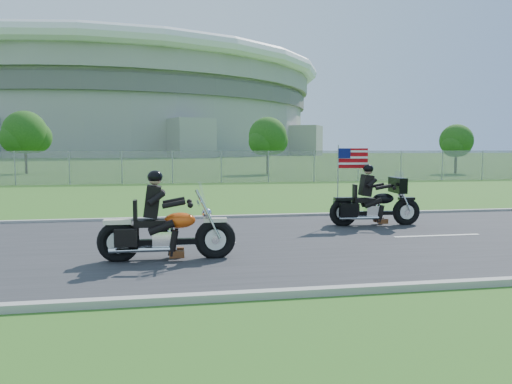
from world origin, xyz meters
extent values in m
plane|color=#315B1C|center=(0.00, 0.00, 0.00)|extent=(420.00, 420.00, 0.00)
cube|color=#28282B|center=(0.00, 0.00, 0.02)|extent=(120.00, 8.00, 0.04)
cube|color=#9E9B93|center=(0.00, 4.05, 0.05)|extent=(120.00, 0.18, 0.12)
cube|color=#9E9B93|center=(0.00, -4.05, 0.05)|extent=(120.00, 0.18, 0.12)
cube|color=gray|center=(-5.00, 20.00, 1.00)|extent=(60.00, 0.03, 2.00)
cylinder|color=#A3A099|center=(-20.00, 170.00, 10.00)|extent=(130.00, 130.00, 20.00)
cylinder|color=#605E5B|center=(-20.00, 170.00, 17.00)|extent=(132.00, 132.00, 4.00)
cylinder|color=#A3A099|center=(-20.00, 170.00, 23.00)|extent=(134.00, 134.00, 6.00)
torus|color=white|center=(-20.00, 170.00, 27.00)|extent=(140.40, 140.40, 4.40)
cylinder|color=#382316|center=(6.00, 30.00, 1.26)|extent=(0.22, 0.22, 2.52)
sphere|color=#1F4C14|center=(6.00, 30.00, 3.15)|extent=(3.20, 3.20, 3.20)
sphere|color=#1F4C14|center=(6.64, 30.48, 2.79)|extent=(2.40, 2.40, 2.40)
sphere|color=#1F4C14|center=(5.44, 29.60, 2.70)|extent=(2.24, 2.24, 2.24)
cylinder|color=#382316|center=(-14.00, 34.00, 1.40)|extent=(0.22, 0.22, 2.80)
sphere|color=#1F4C14|center=(-14.00, 34.00, 3.50)|extent=(3.60, 3.60, 3.60)
sphere|color=#1F4C14|center=(-13.28, 34.54, 3.10)|extent=(2.70, 2.70, 2.70)
sphere|color=#1F4C14|center=(-14.63, 33.55, 3.00)|extent=(2.52, 2.52, 2.52)
cylinder|color=#382316|center=(22.00, 28.00, 1.12)|extent=(0.22, 0.22, 2.24)
sphere|color=#1F4C14|center=(22.00, 28.00, 2.80)|extent=(2.80, 2.80, 2.80)
sphere|color=#1F4C14|center=(22.56, 28.42, 2.48)|extent=(2.10, 2.10, 2.10)
sphere|color=#1F4C14|center=(21.51, 27.65, 2.40)|extent=(1.96, 1.96, 1.96)
torus|color=black|center=(-1.49, -1.46, 0.40)|extent=(0.79, 0.20, 0.79)
torus|color=black|center=(-3.30, -1.43, 0.40)|extent=(0.79, 0.20, 0.79)
ellipsoid|color=#EA5011|center=(-2.16, -1.45, 0.78)|extent=(0.60, 0.35, 0.30)
cube|color=black|center=(-2.72, -1.44, 0.74)|extent=(0.59, 0.33, 0.13)
cube|color=black|center=(-2.66, -1.44, 1.15)|extent=(0.26, 0.43, 0.58)
sphere|color=black|center=(-2.61, -1.44, 1.61)|extent=(0.29, 0.29, 0.29)
cube|color=silver|center=(-1.74, -1.46, 1.29)|extent=(0.05, 0.49, 0.42)
torus|color=black|center=(4.10, 1.78, 0.40)|extent=(0.79, 0.25, 0.77)
torus|color=black|center=(2.32, 1.91, 0.40)|extent=(0.79, 0.25, 0.77)
ellipsoid|color=black|center=(3.44, 1.83, 0.77)|extent=(0.61, 0.38, 0.29)
cube|color=black|center=(2.90, 1.87, 0.73)|extent=(0.60, 0.36, 0.13)
cube|color=black|center=(2.95, 1.87, 1.14)|extent=(0.28, 0.44, 0.57)
sphere|color=black|center=(3.00, 1.86, 1.59)|extent=(0.30, 0.30, 0.28)
cube|color=black|center=(3.84, 1.80, 1.14)|extent=(0.29, 0.85, 0.42)
cube|color=#B70C11|center=(2.65, 2.10, 1.87)|extent=(0.84, 0.08, 0.54)
camera|label=1|loc=(-2.41, -10.89, 2.14)|focal=35.00mm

